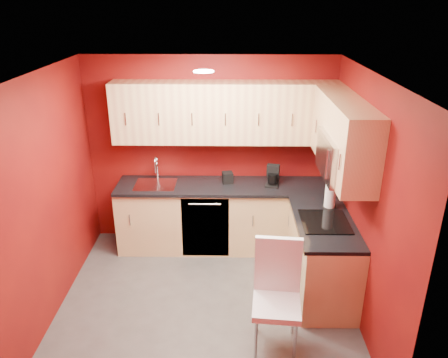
{
  "coord_description": "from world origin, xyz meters",
  "views": [
    {
      "loc": [
        0.26,
        -3.95,
        3.15
      ],
      "look_at": [
        0.19,
        0.55,
        1.26
      ],
      "focal_mm": 35.0,
      "sensor_mm": 36.0,
      "label": 1
    }
  ],
  "objects_px": {
    "sink": "(156,182)",
    "dining_chair": "(277,300)",
    "napkin_holder": "(228,177)",
    "coffee_maker": "(272,176)",
    "paper_towel": "(330,196)",
    "microwave": "(343,156)"
  },
  "relations": [
    {
      "from": "dining_chair",
      "to": "coffee_maker",
      "type": "bearing_deg",
      "value": 92.22
    },
    {
      "from": "paper_towel",
      "to": "dining_chair",
      "type": "height_order",
      "value": "paper_towel"
    },
    {
      "from": "sink",
      "to": "dining_chair",
      "type": "relative_size",
      "value": 0.48
    },
    {
      "from": "napkin_holder",
      "to": "paper_towel",
      "type": "xyz_separation_m",
      "value": [
        1.17,
        -0.7,
        0.07
      ]
    },
    {
      "from": "coffee_maker",
      "to": "paper_towel",
      "type": "bearing_deg",
      "value": -32.22
    },
    {
      "from": "sink",
      "to": "paper_towel",
      "type": "bearing_deg",
      "value": -17.03
    },
    {
      "from": "napkin_holder",
      "to": "coffee_maker",
      "type": "bearing_deg",
      "value": -9.08
    },
    {
      "from": "microwave",
      "to": "sink",
      "type": "distance_m",
      "value": 2.43
    },
    {
      "from": "coffee_maker",
      "to": "napkin_holder",
      "type": "xyz_separation_m",
      "value": [
        -0.57,
        0.09,
        -0.06
      ]
    },
    {
      "from": "dining_chair",
      "to": "microwave",
      "type": "bearing_deg",
      "value": 56.03
    },
    {
      "from": "sink",
      "to": "napkin_holder",
      "type": "relative_size",
      "value": 3.68
    },
    {
      "from": "napkin_holder",
      "to": "dining_chair",
      "type": "relative_size",
      "value": 0.13
    },
    {
      "from": "microwave",
      "to": "paper_towel",
      "type": "bearing_deg",
      "value": 88.84
    },
    {
      "from": "napkin_holder",
      "to": "paper_towel",
      "type": "height_order",
      "value": "paper_towel"
    },
    {
      "from": "microwave",
      "to": "dining_chair",
      "type": "distance_m",
      "value": 1.56
    },
    {
      "from": "microwave",
      "to": "dining_chair",
      "type": "bearing_deg",
      "value": -129.29
    },
    {
      "from": "napkin_holder",
      "to": "dining_chair",
      "type": "bearing_deg",
      "value": -76.16
    },
    {
      "from": "sink",
      "to": "microwave",
      "type": "bearing_deg",
      "value": -25.6
    },
    {
      "from": "coffee_maker",
      "to": "paper_towel",
      "type": "height_order",
      "value": "paper_towel"
    },
    {
      "from": "microwave",
      "to": "coffee_maker",
      "type": "bearing_deg",
      "value": 121.43
    },
    {
      "from": "microwave",
      "to": "napkin_holder",
      "type": "relative_size",
      "value": 5.37
    },
    {
      "from": "microwave",
      "to": "napkin_holder",
      "type": "distance_m",
      "value": 1.72
    }
  ]
}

